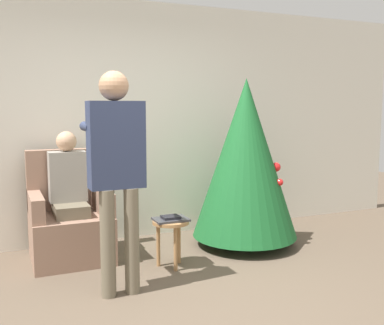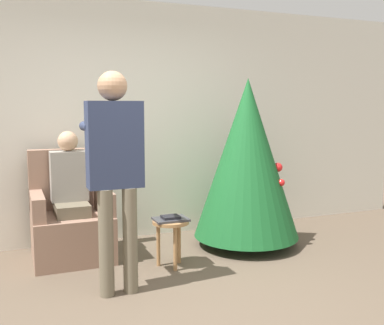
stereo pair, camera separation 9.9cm
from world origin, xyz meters
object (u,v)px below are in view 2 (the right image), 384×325
person_seated (70,189)px  person_standing (115,160)px  side_stool (171,229)px  christmas_tree (247,158)px  armchair (71,222)px

person_seated → person_standing: person_standing is taller
side_stool → person_standing: bearing=-147.6°
person_seated → person_standing: 1.08m
christmas_tree → side_stool: 1.20m
armchair → person_seated: person_seated is taller
person_seated → side_stool: person_seated is taller
person_seated → person_standing: size_ratio=0.71×
side_stool → person_seated: bearing=144.7°
person_standing → side_stool: 1.02m
side_stool → christmas_tree: bearing=18.1°
armchair → person_standing: bearing=-76.7°
christmas_tree → person_standing: bearing=-156.1°
christmas_tree → person_standing: size_ratio=1.01×
christmas_tree → person_standing: christmas_tree is taller
person_seated → person_standing: (0.24, -0.98, 0.39)m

